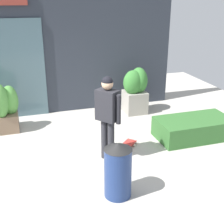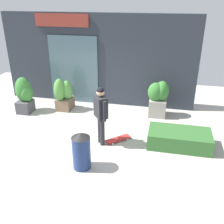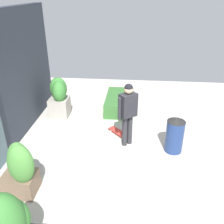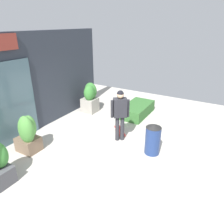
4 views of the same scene
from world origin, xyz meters
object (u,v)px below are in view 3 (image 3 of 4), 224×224
(skateboarder, at_px, (128,109))
(planter_box_left, at_px, (20,169))
(trash_bin, at_px, (175,134))
(skateboard, at_px, (119,133))
(planter_box_mid, at_px, (59,96))

(skateboarder, distance_m, planter_box_left, 2.79)
(skateboarder, relative_size, planter_box_left, 1.40)
(planter_box_left, xyz_separation_m, trash_bin, (1.73, -3.16, -0.10))
(planter_box_left, bearing_deg, trash_bin, -61.28)
(skateboarder, relative_size, skateboard, 2.37)
(planter_box_left, bearing_deg, planter_box_mid, 3.64)
(skateboard, relative_size, trash_bin, 0.75)
(trash_bin, bearing_deg, skateboarder, 81.21)
(planter_box_left, height_order, planter_box_mid, planter_box_mid)
(skateboarder, relative_size, planter_box_mid, 1.35)
(planter_box_mid, relative_size, trash_bin, 1.32)
(skateboard, xyz_separation_m, trash_bin, (-0.62, -1.41, 0.41))
(skateboarder, distance_m, planter_box_mid, 2.66)
(planter_box_mid, distance_m, trash_bin, 3.75)
(planter_box_left, height_order, trash_bin, planter_box_left)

